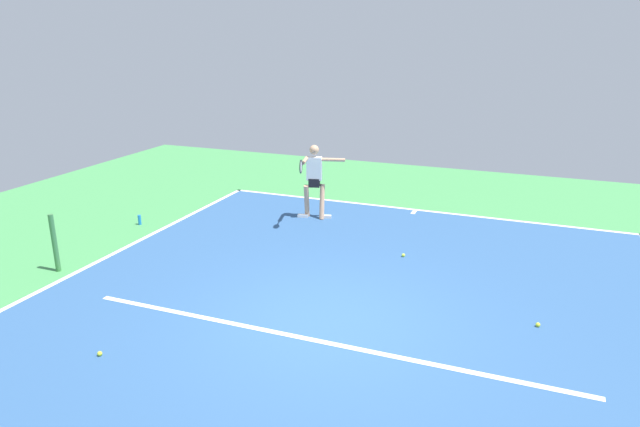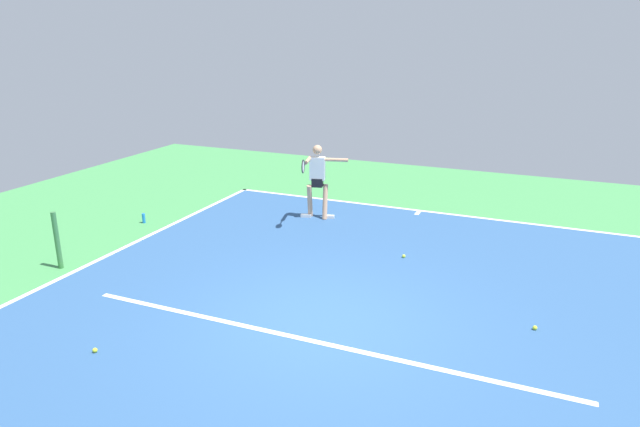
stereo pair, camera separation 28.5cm
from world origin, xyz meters
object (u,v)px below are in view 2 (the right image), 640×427
at_px(net_post, 57,240).
at_px(tennis_ball_centre_court, 95,350).
at_px(water_bottle, 144,218).
at_px(tennis_player, 317,177).
at_px(tennis_ball_by_baseline, 404,256).
at_px(tennis_ball_by_sideline, 535,328).

relative_size(net_post, tennis_ball_centre_court, 16.21).
relative_size(tennis_ball_centre_court, water_bottle, 0.30).
height_order(tennis_ball_centre_court, water_bottle, water_bottle).
height_order(tennis_player, tennis_ball_by_baseline, tennis_player).
bearing_deg(tennis_player, tennis_ball_centre_court, 71.15).
bearing_deg(tennis_ball_by_sideline, tennis_ball_centre_court, 28.70).
distance_m(net_post, tennis_player, 5.52).
xyz_separation_m(tennis_player, tennis_ball_by_baseline, (-2.47, 1.57, -0.95)).
bearing_deg(tennis_player, net_post, 40.23).
bearing_deg(water_bottle, tennis_ball_by_baseline, -177.31).
bearing_deg(tennis_ball_by_baseline, net_post, 27.49).
height_order(tennis_ball_centre_court, tennis_ball_by_baseline, same).
bearing_deg(tennis_ball_by_baseline, tennis_ball_by_sideline, 141.84).
relative_size(tennis_ball_by_baseline, tennis_ball_by_sideline, 1.00).
xyz_separation_m(net_post, water_bottle, (0.30, -2.65, -0.43)).
height_order(tennis_ball_by_sideline, water_bottle, water_bottle).
height_order(net_post, tennis_player, tennis_player).
bearing_deg(tennis_ball_by_sideline, tennis_ball_by_baseline, -38.16).
bearing_deg(tennis_player, water_bottle, 13.40).
distance_m(tennis_ball_centre_court, tennis_ball_by_sideline, 6.17).
relative_size(tennis_ball_by_baseline, water_bottle, 0.30).
distance_m(net_post, tennis_ball_by_baseline, 6.37).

